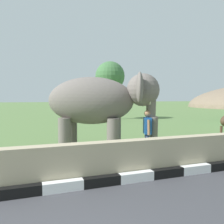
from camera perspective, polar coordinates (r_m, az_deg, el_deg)
The scene contains 4 objects.
barrier_parapet at distance 5.82m, azimuth -2.51°, elevation -12.32°, with size 28.00×0.36×1.00m, color tan.
elephant at distance 8.24m, azimuth -2.81°, elevation 2.48°, with size 4.02×3.25×2.95m.
person_handler at distance 8.21m, azimuth 8.80°, elevation -4.64°, with size 0.35×0.66×1.66m.
tree_distant at distance 22.14m, azimuth -0.49°, elevation 8.80°, with size 2.82×2.82×5.56m.
Camera 1 is at (0.36, -1.60, 2.10)m, focal length 36.64 mm.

